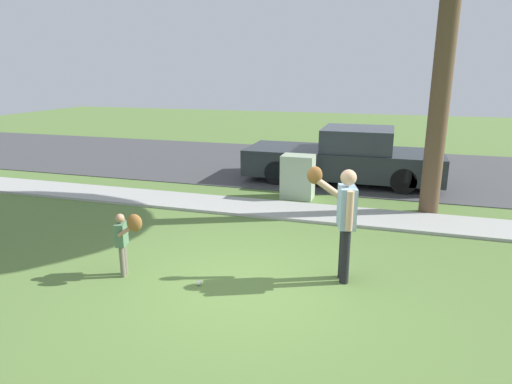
{
  "coord_description": "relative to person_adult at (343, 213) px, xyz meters",
  "views": [
    {
      "loc": [
        1.78,
        -5.38,
        2.95
      ],
      "look_at": [
        -0.3,
        1.46,
        1.0
      ],
      "focal_mm": 31.14,
      "sensor_mm": 36.0,
      "label": 1
    }
  ],
  "objects": [
    {
      "name": "road_surface",
      "position": [
        -1.23,
        7.94,
        -1.01
      ],
      "size": [
        36.0,
        6.8,
        0.02
      ],
      "primitive_type": "cube",
      "color": "#424244",
      "rests_on": "ground"
    },
    {
      "name": "ground_plane",
      "position": [
        -1.23,
        2.84,
        -1.02
      ],
      "size": [
        48.0,
        48.0,
        0.0
      ],
      "primitive_type": "plane",
      "color": "#567538"
    },
    {
      "name": "sidewalk_strip",
      "position": [
        -1.23,
        2.94,
        -0.99
      ],
      "size": [
        36.0,
        1.2,
        0.06
      ],
      "primitive_type": "cube",
      "color": "#A3A39E",
      "rests_on": "ground"
    },
    {
      "name": "parked_pickup_dark",
      "position": [
        -0.58,
        6.05,
        -0.35
      ],
      "size": [
        5.2,
        1.95,
        1.48
      ],
      "rotation": [
        0.0,
        0.0,
        3.14
      ],
      "color": "#23282D",
      "rests_on": "road_surface"
    },
    {
      "name": "person_child",
      "position": [
        -3.01,
        -0.82,
        -0.36
      ],
      "size": [
        0.5,
        0.34,
        1.01
      ],
      "rotation": [
        0.0,
        0.0,
        0.25
      ],
      "color": "#6B6656",
      "rests_on": "ground"
    },
    {
      "name": "person_adult",
      "position": [
        0.0,
        0.0,
        0.0
      ],
      "size": [
        0.77,
        0.57,
        1.65
      ],
      "rotation": [
        0.0,
        0.0,
        -2.89
      ],
      "color": "black",
      "rests_on": "ground"
    },
    {
      "name": "utility_cabinet",
      "position": [
        -1.48,
        4.08,
        -0.5
      ],
      "size": [
        0.75,
        0.55,
        1.04
      ],
      "primitive_type": "cube",
      "color": "#9EB293",
      "rests_on": "ground"
    },
    {
      "name": "baseball",
      "position": [
        -1.9,
        -0.77,
        -0.98
      ],
      "size": [
        0.07,
        0.07,
        0.07
      ],
      "primitive_type": "sphere",
      "color": "white",
      "rests_on": "ground"
    }
  ]
}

